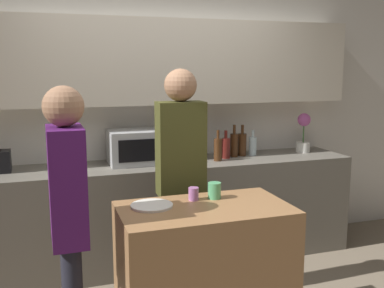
{
  "coord_description": "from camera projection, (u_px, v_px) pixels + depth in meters",
  "views": [
    {
      "loc": [
        -0.97,
        -2.43,
        1.78
      ],
      "look_at": [
        -0.07,
        0.3,
        1.29
      ],
      "focal_mm": 42.0,
      "sensor_mm": 36.0,
      "label": 1
    }
  ],
  "objects": [
    {
      "name": "back_wall",
      "position": [
        153.0,
        94.0,
        4.17
      ],
      "size": [
        6.4,
        0.4,
        2.7
      ],
      "color": "silver",
      "rests_on": "ground_plane"
    },
    {
      "name": "back_counter",
      "position": [
        162.0,
        213.0,
        4.1
      ],
      "size": [
        3.6,
        0.62,
        0.93
      ],
      "color": "#6B665B",
      "rests_on": "ground_plane"
    },
    {
      "name": "kitchen_island",
      "position": [
        204.0,
        278.0,
        2.83
      ],
      "size": [
        1.05,
        0.6,
        0.94
      ],
      "color": "#996B42",
      "rests_on": "ground_plane"
    },
    {
      "name": "microwave",
      "position": [
        138.0,
        147.0,
        4.0
      ],
      "size": [
        0.52,
        0.39,
        0.3
      ],
      "color": "#B7BABC",
      "rests_on": "back_counter"
    },
    {
      "name": "potted_plant",
      "position": [
        304.0,
        133.0,
        4.52
      ],
      "size": [
        0.14,
        0.14,
        0.4
      ],
      "color": "silver",
      "rests_on": "back_counter"
    },
    {
      "name": "bottle_0",
      "position": [
        201.0,
        146.0,
        4.21
      ],
      "size": [
        0.09,
        0.09,
        0.32
      ],
      "color": "black",
      "rests_on": "back_counter"
    },
    {
      "name": "bottle_1",
      "position": [
        218.0,
        149.0,
        4.11
      ],
      "size": [
        0.07,
        0.07,
        0.29
      ],
      "color": "#472814",
      "rests_on": "back_counter"
    },
    {
      "name": "bottle_2",
      "position": [
        226.0,
        148.0,
        4.23
      ],
      "size": [
        0.08,
        0.08,
        0.27
      ],
      "color": "maroon",
      "rests_on": "back_counter"
    },
    {
      "name": "bottle_3",
      "position": [
        234.0,
        144.0,
        4.3
      ],
      "size": [
        0.08,
        0.08,
        0.31
      ],
      "color": "#472814",
      "rests_on": "back_counter"
    },
    {
      "name": "bottle_4",
      "position": [
        242.0,
        144.0,
        4.35
      ],
      "size": [
        0.08,
        0.08,
        0.3
      ],
      "color": "#472814",
      "rests_on": "back_counter"
    },
    {
      "name": "bottle_5",
      "position": [
        253.0,
        146.0,
        4.37
      ],
      "size": [
        0.07,
        0.07,
        0.25
      ],
      "color": "silver",
      "rests_on": "back_counter"
    },
    {
      "name": "plate_on_island",
      "position": [
        152.0,
        206.0,
        2.75
      ],
      "size": [
        0.26,
        0.26,
        0.01
      ],
      "color": "white",
      "rests_on": "kitchen_island"
    },
    {
      "name": "cup_0",
      "position": [
        194.0,
        194.0,
        2.88
      ],
      "size": [
        0.07,
        0.07,
        0.08
      ],
      "color": "#B16BAA",
      "rests_on": "kitchen_island"
    },
    {
      "name": "cup_1",
      "position": [
        214.0,
        191.0,
        2.92
      ],
      "size": [
        0.08,
        0.08,
        0.11
      ],
      "color": "#55B172",
      "rests_on": "kitchen_island"
    },
    {
      "name": "person_left",
      "position": [
        68.0,
        209.0,
        2.48
      ],
      "size": [
        0.22,
        0.34,
        1.69
      ],
      "rotation": [
        0.0,
        0.0,
        -1.56
      ],
      "color": "black",
      "rests_on": "ground_plane"
    },
    {
      "name": "person_center",
      "position": [
        181.0,
        167.0,
        3.26
      ],
      "size": [
        0.35,
        0.23,
        1.77
      ],
      "rotation": [
        0.0,
        0.0,
        -3.17
      ],
      "color": "black",
      "rests_on": "ground_plane"
    }
  ]
}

